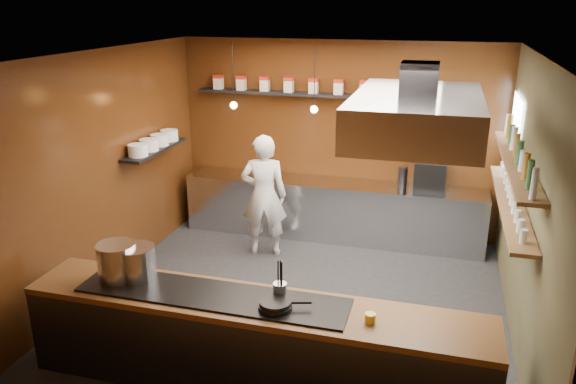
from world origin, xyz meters
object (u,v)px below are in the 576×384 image
(chef, at_px, (264,196))
(espresso_machine, at_px, (431,176))
(stockpot_large, at_px, (117,262))
(stockpot_small, at_px, (137,263))
(extractor_hood, at_px, (417,114))

(chef, bearing_deg, espresso_machine, -172.69)
(espresso_machine, distance_m, chef, 2.45)
(stockpot_large, xyz_separation_m, stockpot_small, (0.19, 0.06, -0.02))
(stockpot_large, xyz_separation_m, espresso_machine, (2.85, 3.75, -0.01))
(extractor_hood, bearing_deg, chef, 141.29)
(extractor_hood, xyz_separation_m, chef, (-2.13, 1.70, -1.61))
(espresso_machine, bearing_deg, extractor_hood, -90.59)
(stockpot_large, bearing_deg, stockpot_small, 16.62)
(extractor_hood, height_order, espresso_machine, extractor_hood)
(extractor_hood, height_order, stockpot_small, extractor_hood)
(extractor_hood, relative_size, stockpot_small, 5.52)
(extractor_hood, distance_m, espresso_machine, 2.94)
(espresso_machine, bearing_deg, stockpot_small, -123.15)
(stockpot_large, height_order, stockpot_small, stockpot_large)
(stockpot_large, bearing_deg, chef, 78.62)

